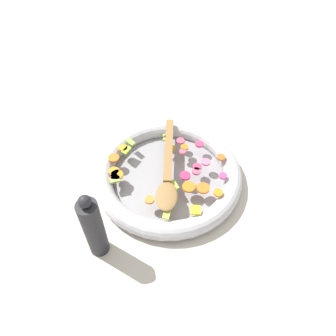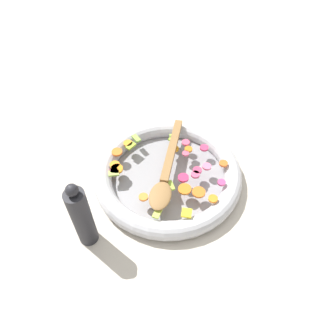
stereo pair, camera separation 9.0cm
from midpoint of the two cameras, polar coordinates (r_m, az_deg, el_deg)
name	(u,v)px [view 2 (the right image)]	position (r m, az deg, el deg)	size (l,w,h in m)	color
ground_plane	(168,179)	(0.94, 2.74, -2.15)	(4.00, 4.00, 0.00)	beige
skillet	(168,174)	(0.92, 2.79, -1.30)	(0.41, 0.41, 0.05)	gray
chopped_vegetables	(168,168)	(0.89, 2.82, -0.23)	(0.33, 0.33, 0.01)	orange
wooden_spoon	(167,171)	(0.87, 2.68, -0.65)	(0.20, 0.30, 0.01)	olive
pepper_mill	(82,217)	(0.76, -11.56, -8.52)	(0.05, 0.05, 0.21)	#232328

